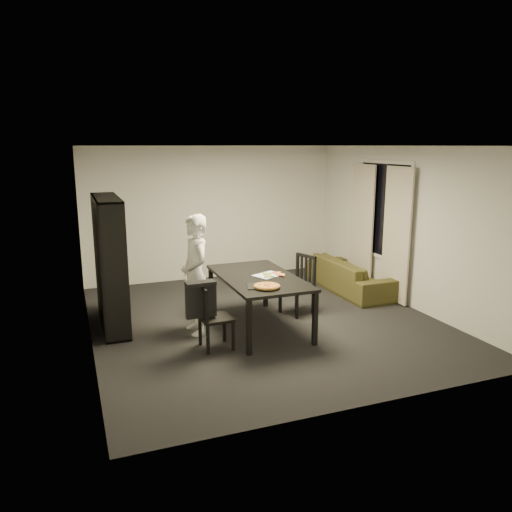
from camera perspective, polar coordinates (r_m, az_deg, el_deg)
name	(u,v)px	position (r m, az deg, el deg)	size (l,w,h in m)	color
room	(264,236)	(7.33, 0.91, 2.27)	(5.01, 5.51, 2.61)	black
window_pane	(384,210)	(9.00, 14.37, 5.09)	(0.02, 1.40, 1.60)	black
window_frame	(383,210)	(9.00, 14.35, 5.09)	(0.03, 1.52, 1.72)	white
curtain_left	(397,235)	(8.59, 15.76, 2.30)	(0.03, 0.70, 2.25)	beige
curtain_right	(362,226)	(9.43, 12.03, 3.39)	(0.03, 0.70, 2.25)	beige
bookshelf	(110,263)	(7.50, -16.35, -0.74)	(0.35, 1.50, 1.90)	black
dining_table	(258,281)	(7.16, 0.28, -2.86)	(1.03, 1.86, 0.77)	black
chair_left	(210,313)	(6.51, -5.29, -6.51)	(0.41, 0.41, 0.86)	black
chair_right	(301,280)	(7.91, 5.16, -2.74)	(0.55, 0.55, 0.93)	black
draped_jacket	(201,298)	(6.41, -6.32, -4.79)	(0.40, 0.18, 0.47)	black
person	(195,275)	(7.00, -6.95, -2.14)	(0.62, 0.40, 1.69)	silver
baking_tray	(262,286)	(6.64, 0.73, -3.44)	(0.40, 0.32, 0.01)	black
pepperoni_pizza	(267,286)	(6.56, 1.25, -3.45)	(0.35, 0.35, 0.03)	olive
kitchen_towel	(268,275)	(7.20, 1.43, -2.19)	(0.40, 0.30, 0.01)	white
pizza_slices	(273,274)	(7.19, 1.97, -2.12)	(0.37, 0.31, 0.01)	gold
sofa	(351,275)	(9.25, 10.77, -2.17)	(2.00, 0.78, 0.58)	#3B3B17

